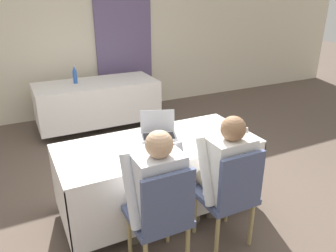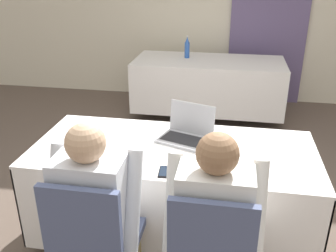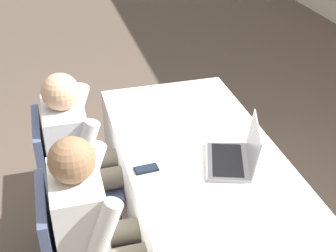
{
  "view_description": "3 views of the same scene",
  "coord_description": "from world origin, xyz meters",
  "px_view_note": "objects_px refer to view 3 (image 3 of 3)",
  "views": [
    {
      "loc": [
        -1.16,
        -2.56,
        2.06
      ],
      "look_at": [
        0.0,
        -0.21,
        0.99
      ],
      "focal_mm": 35.0,
      "sensor_mm": 36.0,
      "label": 1
    },
    {
      "loc": [
        0.35,
        -2.21,
        1.88
      ],
      "look_at": [
        0.0,
        -0.21,
        0.99
      ],
      "focal_mm": 40.0,
      "sensor_mm": 36.0,
      "label": 2
    },
    {
      "loc": [
        1.92,
        -0.74,
        2.21
      ],
      "look_at": [
        0.0,
        -0.21,
        0.99
      ],
      "focal_mm": 50.0,
      "sensor_mm": 36.0,
      "label": 3
    }
  ],
  "objects_px": {
    "cell_phone": "(146,169)",
    "chair_near_left": "(68,179)",
    "person_white_shirt": "(99,230)",
    "person_checkered_shirt": "(83,154)",
    "laptop": "(235,156)"
  },
  "relations": [
    {
      "from": "person_checkered_shirt",
      "to": "person_white_shirt",
      "type": "bearing_deg",
      "value": -180.0
    },
    {
      "from": "cell_phone",
      "to": "person_white_shirt",
      "type": "xyz_separation_m",
      "value": [
        0.31,
        -0.3,
        -0.06
      ]
    },
    {
      "from": "laptop",
      "to": "cell_phone",
      "type": "xyz_separation_m",
      "value": [
        -0.07,
        -0.47,
        -0.04
      ]
    },
    {
      "from": "laptop",
      "to": "person_white_shirt",
      "type": "xyz_separation_m",
      "value": [
        0.25,
        -0.76,
        -0.1
      ]
    },
    {
      "from": "laptop",
      "to": "person_checkered_shirt",
      "type": "distance_m",
      "value": 0.86
    },
    {
      "from": "laptop",
      "to": "cell_phone",
      "type": "distance_m",
      "value": 0.47
    },
    {
      "from": "laptop",
      "to": "chair_near_left",
      "type": "height_order",
      "value": "laptop"
    },
    {
      "from": "chair_near_left",
      "to": "person_white_shirt",
      "type": "xyz_separation_m",
      "value": [
        0.63,
        0.1,
        0.16
      ]
    },
    {
      "from": "laptop",
      "to": "person_white_shirt",
      "type": "distance_m",
      "value": 0.81
    },
    {
      "from": "person_checkered_shirt",
      "to": "person_white_shirt",
      "type": "height_order",
      "value": "same"
    },
    {
      "from": "person_checkered_shirt",
      "to": "chair_near_left",
      "type": "bearing_deg",
      "value": 90.0
    },
    {
      "from": "chair_near_left",
      "to": "person_checkered_shirt",
      "type": "distance_m",
      "value": 0.19
    },
    {
      "from": "person_checkered_shirt",
      "to": "person_white_shirt",
      "type": "relative_size",
      "value": 1.0
    },
    {
      "from": "cell_phone",
      "to": "chair_near_left",
      "type": "height_order",
      "value": "chair_near_left"
    },
    {
      "from": "cell_phone",
      "to": "person_white_shirt",
      "type": "bearing_deg",
      "value": -47.44
    }
  ]
}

